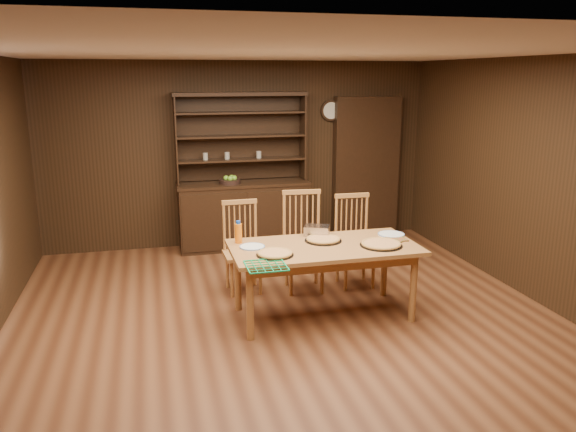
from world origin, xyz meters
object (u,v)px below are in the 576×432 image
object	(u,v)px
chair_center	(303,237)
chair_right	(354,237)
china_hutch	(243,206)
chair_left	(242,243)
juice_bottle	(238,233)
dining_table	(324,253)

from	to	relation	value
chair_center	chair_right	size ratio (longest dim) A/B	1.07
chair_center	chair_right	bearing A→B (deg)	4.45
china_hutch	chair_left	distance (m)	1.66
juice_bottle	china_hutch	bearing A→B (deg)	79.37
juice_bottle	dining_table	bearing A→B (deg)	-20.32
chair_left	chair_center	size ratio (longest dim) A/B	0.91
chair_right	juice_bottle	bearing A→B (deg)	-158.96
china_hutch	dining_table	world-z (taller)	china_hutch
dining_table	juice_bottle	world-z (taller)	juice_bottle
china_hutch	chair_center	distance (m)	1.79
chair_right	juice_bottle	distance (m)	1.55
chair_left	chair_right	xyz separation A→B (m)	(1.30, -0.12, 0.02)
chair_left	chair_right	distance (m)	1.31
chair_center	juice_bottle	world-z (taller)	chair_center
chair_center	juice_bottle	xyz separation A→B (m)	(-0.82, -0.52, 0.25)
chair_left	chair_center	xyz separation A→B (m)	(0.69, -0.11, 0.06)
chair_left	juice_bottle	world-z (taller)	chair_left
chair_left	juice_bottle	xyz separation A→B (m)	(-0.13, -0.63, 0.31)
china_hutch	chair_left	world-z (taller)	china_hutch
dining_table	chair_right	distance (m)	1.03
chair_left	chair_right	world-z (taller)	chair_right
chair_left	chair_center	world-z (taller)	chair_center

